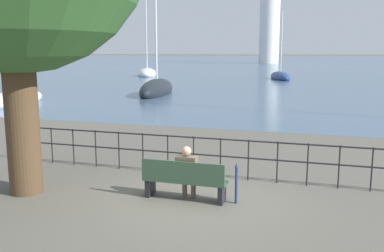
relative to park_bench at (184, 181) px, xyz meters
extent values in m
plane|color=#605B51|center=(0.00, 0.06, -0.44)|extent=(1000.00, 1000.00, 0.00)
cube|color=#47607A|center=(0.00, 158.61, -0.43)|extent=(600.00, 300.00, 0.01)
cylinder|color=#4C3823|center=(-3.65, -0.60, 1.38)|extent=(0.74, 0.74, 3.63)
cube|color=#334C38|center=(0.00, 0.06, -0.01)|extent=(1.87, 0.45, 0.05)
cube|color=#334C38|center=(0.00, -0.14, 0.24)|extent=(1.87, 0.04, 0.45)
cube|color=black|center=(-0.83, 0.06, -0.24)|extent=(0.10, 0.41, 0.40)
cube|color=black|center=(0.83, 0.06, -0.24)|extent=(0.10, 0.41, 0.40)
cylinder|color=brown|center=(-0.06, 0.22, -0.21)|extent=(0.11, 0.11, 0.45)
cylinder|color=brown|center=(0.14, 0.22, -0.21)|extent=(0.11, 0.11, 0.45)
cube|color=brown|center=(0.04, 0.13, 0.06)|extent=(0.38, 0.26, 0.14)
cube|color=brown|center=(0.04, 0.04, 0.28)|extent=(0.45, 0.24, 0.53)
sphere|color=tan|center=(0.04, 0.04, 0.66)|extent=(0.21, 0.21, 0.21)
cylinder|color=black|center=(-5.41, 1.86, 0.09)|extent=(0.04, 0.04, 1.05)
cylinder|color=black|center=(-4.69, 1.86, 0.09)|extent=(0.04, 0.04, 1.05)
cylinder|color=black|center=(-3.97, 1.86, 0.09)|extent=(0.04, 0.04, 1.05)
cylinder|color=black|center=(-3.25, 1.86, 0.09)|extent=(0.04, 0.04, 1.05)
cylinder|color=black|center=(-2.52, 1.86, 0.09)|extent=(0.04, 0.04, 1.05)
cylinder|color=black|center=(-1.80, 1.86, 0.09)|extent=(0.04, 0.04, 1.05)
cylinder|color=black|center=(-1.08, 1.86, 0.09)|extent=(0.04, 0.04, 1.05)
cylinder|color=black|center=(-0.36, 1.86, 0.09)|extent=(0.04, 0.04, 1.05)
cylinder|color=black|center=(0.36, 1.86, 0.09)|extent=(0.04, 0.04, 1.05)
cylinder|color=black|center=(1.08, 1.86, 0.09)|extent=(0.04, 0.04, 1.05)
cylinder|color=black|center=(1.80, 1.86, 0.09)|extent=(0.04, 0.04, 1.05)
cylinder|color=black|center=(2.52, 1.86, 0.09)|extent=(0.04, 0.04, 1.05)
cylinder|color=black|center=(3.25, 1.86, 0.09)|extent=(0.04, 0.04, 1.05)
cylinder|color=black|center=(3.97, 1.86, 0.09)|extent=(0.04, 0.04, 1.05)
cylinder|color=black|center=(0.00, 1.86, 0.58)|extent=(10.82, 0.04, 0.04)
cylinder|color=black|center=(0.00, 1.86, 0.14)|extent=(10.82, 0.04, 0.04)
cylinder|color=navy|center=(1.13, 0.13, -0.04)|extent=(0.06, 0.06, 0.79)
cone|color=navy|center=(1.13, 0.13, 0.40)|extent=(0.09, 0.09, 0.11)
ellipsoid|color=black|center=(-9.34, 21.50, -0.09)|extent=(2.72, 7.21, 1.71)
cylinder|color=silver|center=(-9.34, 21.50, 6.39)|extent=(0.14, 0.14, 11.93)
ellipsoid|color=white|center=(-19.82, 43.98, -0.13)|extent=(4.37, 6.16, 1.51)
cylinder|color=silver|center=(-19.82, 43.98, 6.07)|extent=(0.14, 0.14, 11.49)
ellipsoid|color=silver|center=(-15.56, 13.48, -0.19)|extent=(2.50, 5.91, 1.24)
cylinder|color=silver|center=(-15.56, 13.48, 3.97)|extent=(0.14, 0.14, 7.56)
ellipsoid|color=navy|center=(-2.32, 42.67, -0.17)|extent=(3.79, 6.98, 1.32)
cylinder|color=silver|center=(-2.32, 42.67, 3.78)|extent=(0.14, 0.14, 7.11)
cylinder|color=white|center=(-12.52, 110.89, 8.82)|extent=(5.39, 5.39, 18.50)
camera|label=1|loc=(2.85, -8.53, 2.79)|focal=40.00mm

